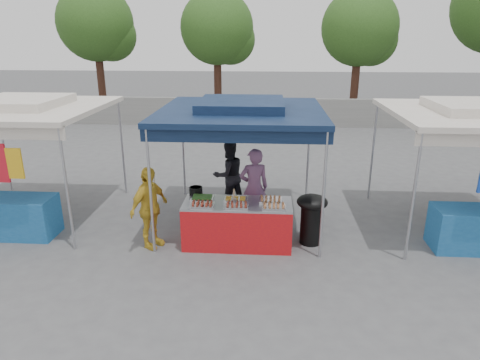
# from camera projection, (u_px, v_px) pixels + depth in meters

# --- Properties ---
(ground_plane) EXTENTS (80.00, 80.00, 0.00)m
(ground_plane) POSITION_uv_depth(u_px,v_px,m) (238.00, 242.00, 8.23)
(ground_plane) COLOR #525354
(back_wall) EXTENTS (40.00, 0.25, 1.20)m
(back_wall) POSITION_uv_depth(u_px,v_px,m) (256.00, 112.00, 18.42)
(back_wall) COLOR slate
(back_wall) RESTS_ON ground_plane
(main_canopy) EXTENTS (3.20, 3.20, 2.57)m
(main_canopy) POSITION_uv_depth(u_px,v_px,m) (241.00, 110.00, 8.38)
(main_canopy) COLOR #ACACB2
(main_canopy) RESTS_ON ground_plane
(neighbor_stall_left) EXTENTS (3.20, 3.20, 2.57)m
(neighbor_stall_left) POSITION_uv_depth(u_px,v_px,m) (16.00, 150.00, 8.53)
(neighbor_stall_left) COLOR #ACACB2
(neighbor_stall_left) RESTS_ON ground_plane
(neighbor_stall_right) EXTENTS (3.20, 3.20, 2.57)m
(neighbor_stall_right) POSITION_uv_depth(u_px,v_px,m) (480.00, 158.00, 7.98)
(neighbor_stall_right) COLOR #ACACB2
(neighbor_stall_right) RESTS_ON ground_plane
(tree_0) EXTENTS (3.57, 3.52, 6.05)m
(tree_0) POSITION_uv_depth(u_px,v_px,m) (99.00, 26.00, 20.06)
(tree_0) COLOR #3B2016
(tree_0) RESTS_ON ground_plane
(tree_1) EXTENTS (3.42, 3.34, 5.75)m
(tree_1) POSITION_uv_depth(u_px,v_px,m) (220.00, 31.00, 19.65)
(tree_1) COLOR #3B2016
(tree_1) RESTS_ON ground_plane
(tree_2) EXTENTS (3.42, 3.34, 5.74)m
(tree_2) POSITION_uv_depth(u_px,v_px,m) (362.00, 31.00, 18.81)
(tree_2) COLOR #3B2016
(tree_2) RESTS_ON ground_plane
(vendor_table) EXTENTS (2.00, 0.80, 0.85)m
(vendor_table) POSITION_uv_depth(u_px,v_px,m) (238.00, 224.00, 8.00)
(vendor_table) COLOR #B11015
(vendor_table) RESTS_ON ground_plane
(food_tray_fl) EXTENTS (0.42, 0.30, 0.07)m
(food_tray_fl) POSITION_uv_depth(u_px,v_px,m) (202.00, 205.00, 7.66)
(food_tray_fl) COLOR #B7B7BC
(food_tray_fl) RESTS_ON vendor_table
(food_tray_fm) EXTENTS (0.42, 0.30, 0.07)m
(food_tray_fm) POSITION_uv_depth(u_px,v_px,m) (237.00, 206.00, 7.62)
(food_tray_fm) COLOR #B7B7BC
(food_tray_fm) RESTS_ON vendor_table
(food_tray_fr) EXTENTS (0.42, 0.30, 0.07)m
(food_tray_fr) POSITION_uv_depth(u_px,v_px,m) (274.00, 207.00, 7.58)
(food_tray_fr) COLOR #B7B7BC
(food_tray_fr) RESTS_ON vendor_table
(food_tray_bl) EXTENTS (0.42, 0.30, 0.07)m
(food_tray_bl) POSITION_uv_depth(u_px,v_px,m) (202.00, 198.00, 7.98)
(food_tray_bl) COLOR #B7B7BC
(food_tray_bl) RESTS_ON vendor_table
(food_tray_bm) EXTENTS (0.42, 0.30, 0.07)m
(food_tray_bm) POSITION_uv_depth(u_px,v_px,m) (236.00, 199.00, 7.93)
(food_tray_bm) COLOR #B7B7BC
(food_tray_bm) RESTS_ON vendor_table
(food_tray_br) EXTENTS (0.42, 0.30, 0.07)m
(food_tray_br) POSITION_uv_depth(u_px,v_px,m) (271.00, 200.00, 7.89)
(food_tray_br) COLOR #B7B7BC
(food_tray_br) RESTS_ON vendor_table
(cooking_pot) EXTENTS (0.26, 0.26, 0.15)m
(cooking_pot) POSITION_uv_depth(u_px,v_px,m) (196.00, 191.00, 8.24)
(cooking_pot) COLOR black
(cooking_pot) RESTS_ON vendor_table
(skewer_cup) EXTENTS (0.09, 0.09, 0.11)m
(skewer_cup) POSITION_uv_depth(u_px,v_px,m) (234.00, 201.00, 7.77)
(skewer_cup) COLOR #ACACB2
(skewer_cup) RESTS_ON vendor_table
(wok_burner) EXTENTS (0.58, 0.58, 0.97)m
(wok_burner) POSITION_uv_depth(u_px,v_px,m) (311.00, 215.00, 8.01)
(wok_burner) COLOR black
(wok_burner) RESTS_ON ground_plane
(crate_left) EXTENTS (0.52, 0.37, 0.31)m
(crate_left) POSITION_uv_depth(u_px,v_px,m) (227.00, 223.00, 8.67)
(crate_left) COLOR #123995
(crate_left) RESTS_ON ground_plane
(crate_right) EXTENTS (0.52, 0.36, 0.31)m
(crate_right) POSITION_uv_depth(u_px,v_px,m) (260.00, 223.00, 8.69)
(crate_right) COLOR #123995
(crate_right) RESTS_ON ground_plane
(crate_stacked) EXTENTS (0.51, 0.36, 0.31)m
(crate_stacked) POSITION_uv_depth(u_px,v_px,m) (260.00, 208.00, 8.59)
(crate_stacked) COLOR #123995
(crate_stacked) RESTS_ON crate_right
(vendor_woman) EXTENTS (0.68, 0.53, 1.65)m
(vendor_woman) POSITION_uv_depth(u_px,v_px,m) (254.00, 188.00, 8.69)
(vendor_woman) COLOR #7E5076
(vendor_woman) RESTS_ON ground_plane
(helper_man) EXTENTS (0.95, 0.90, 1.55)m
(helper_man) POSITION_uv_depth(u_px,v_px,m) (229.00, 175.00, 9.65)
(helper_man) COLOR black
(helper_man) RESTS_ON ground_plane
(customer_person) EXTENTS (0.77, 0.98, 1.55)m
(customer_person) POSITION_uv_depth(u_px,v_px,m) (149.00, 208.00, 7.81)
(customer_person) COLOR gold
(customer_person) RESTS_ON ground_plane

